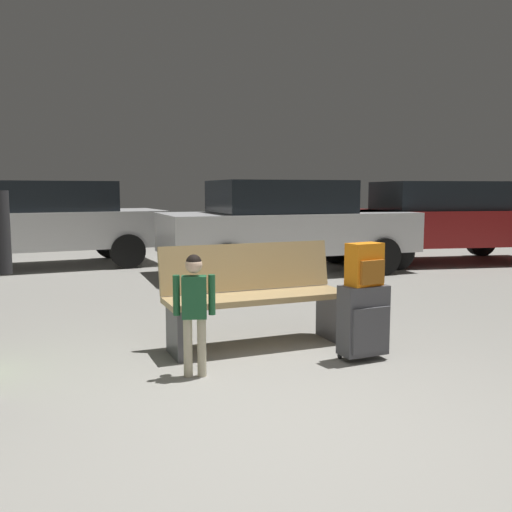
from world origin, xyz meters
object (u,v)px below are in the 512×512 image
at_px(parked_car_side, 442,220).
at_px(parked_car_far, 46,221).
at_px(bench, 254,296).
at_px(parked_car_near, 286,224).
at_px(child, 194,302).
at_px(suitcase, 364,320).
at_px(backpack_bright, 365,265).

xyz_separation_m(parked_car_side, parked_car_far, (-7.08, 1.51, 0.00)).
xyz_separation_m(bench, parked_car_near, (1.77, 4.03, 0.36)).
bearing_deg(parked_car_far, child, -78.08).
height_order(suitcase, parked_car_side, parked_car_side).
height_order(bench, child, child).
relative_size(backpack_bright, parked_car_far, 0.08).
height_order(child, parked_car_far, parked_car_far).
height_order(backpack_bright, parked_car_near, parked_car_near).
distance_m(child, parked_car_side, 7.63).
bearing_deg(backpack_bright, bench, 137.32).
bearing_deg(parked_car_far, bench, -70.89).
relative_size(bench, suitcase, 2.72).
xyz_separation_m(parked_car_near, parked_car_far, (-3.82, 1.89, 0.00)).
bearing_deg(backpack_bright, parked_car_far, 112.81).
distance_m(backpack_bright, parked_car_far, 7.15).
bearing_deg(parked_car_near, backpack_bright, -102.59).
bearing_deg(parked_car_near, bench, -113.65).
xyz_separation_m(bench, suitcase, (0.72, -0.66, -0.12)).
xyz_separation_m(child, parked_car_side, (5.69, 5.08, 0.25)).
xyz_separation_m(backpack_bright, parked_car_side, (4.31, 5.07, 0.03)).
bearing_deg(suitcase, backpack_bright, -16.87).
bearing_deg(suitcase, child, -179.59).
bearing_deg(suitcase, parked_car_near, 77.40).
distance_m(parked_car_near, parked_car_far, 4.26).
distance_m(child, parked_car_near, 5.30).
bearing_deg(backpack_bright, parked_car_side, 49.66).
height_order(suitcase, parked_car_far, parked_car_far).
height_order(parked_car_near, parked_car_far, same).
xyz_separation_m(bench, child, (-0.66, -0.67, 0.11)).
distance_m(backpack_bright, child, 1.40).
bearing_deg(backpack_bright, child, -179.60).
height_order(parked_car_side, parked_car_far, same).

